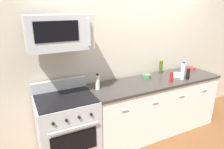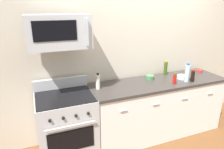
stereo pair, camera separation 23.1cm
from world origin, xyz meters
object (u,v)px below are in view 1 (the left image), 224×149
(bottle_water_clear, at_px, (183,71))
(bottle_olive_oil, at_px, (161,67))
(microwave, at_px, (59,32))
(bottle_soy_sauce_dark, at_px, (188,74))
(bowl_white_ceramic, at_px, (177,75))
(bowl_red_small, at_px, (192,68))
(bowl_green_glaze, at_px, (147,76))
(bottle_vinegar_white, at_px, (98,82))
(bottle_hot_sauce_red, at_px, (171,77))
(range_oven, at_px, (67,128))

(bottle_water_clear, height_order, bottle_olive_oil, bottle_water_clear)
(microwave, xyz_separation_m, bottle_olive_oil, (1.74, 0.19, -0.71))
(bottle_soy_sauce_dark, xyz_separation_m, bottle_olive_oil, (-0.20, 0.43, 0.03))
(bowl_white_ceramic, relative_size, bowl_red_small, 1.45)
(bottle_water_clear, height_order, bowl_red_small, bottle_water_clear)
(bottle_water_clear, height_order, bowl_white_ceramic, bottle_water_clear)
(bottle_soy_sauce_dark, bearing_deg, bowl_white_ceramic, 111.20)
(microwave, height_order, bottle_olive_oil, microwave)
(bottle_olive_oil, bearing_deg, bowl_green_glaze, -164.81)
(bottle_soy_sauce_dark, xyz_separation_m, bottle_vinegar_white, (-1.45, 0.26, 0.02))
(microwave, height_order, bottle_hot_sauce_red, microwave)
(bottle_soy_sauce_dark, bearing_deg, bottle_vinegar_white, 169.90)
(bottle_hot_sauce_red, relative_size, bottle_olive_oil, 0.71)
(bowl_white_ceramic, bearing_deg, bottle_soy_sauce_dark, -68.80)
(bottle_vinegar_white, bearing_deg, bowl_green_glaze, 4.54)
(bottle_soy_sauce_dark, xyz_separation_m, bottle_water_clear, (-0.08, 0.03, 0.05))
(bottle_soy_sauce_dark, relative_size, bottle_olive_oil, 0.77)
(bottle_vinegar_white, bearing_deg, bottle_soy_sauce_dark, -10.10)
(bowl_green_glaze, bearing_deg, bottle_olive_oil, 15.19)
(microwave, height_order, bowl_red_small, microwave)
(range_oven, distance_m, bowl_red_small, 2.45)
(bowl_red_small, bearing_deg, bottle_olive_oil, 171.55)
(bottle_vinegar_white, relative_size, bottle_olive_oil, 0.95)
(microwave, bearing_deg, bowl_red_small, 2.12)
(bottle_soy_sauce_dark, height_order, bottle_water_clear, bottle_water_clear)
(bowl_white_ceramic, bearing_deg, bottle_olive_oil, 117.01)
(bowl_green_glaze, bearing_deg, range_oven, -174.50)
(bowl_white_ceramic, distance_m, bowl_red_small, 0.55)
(bottle_hot_sauce_red, height_order, bottle_olive_oil, bottle_olive_oil)
(bottle_hot_sauce_red, bearing_deg, bowl_red_small, 21.72)
(bottle_soy_sauce_dark, height_order, bottle_vinegar_white, bottle_vinegar_white)
(microwave, relative_size, bottle_olive_oil, 3.02)
(bottle_vinegar_white, xyz_separation_m, bottle_olive_oil, (1.25, 0.17, 0.01))
(bottle_soy_sauce_dark, relative_size, bowl_green_glaze, 1.42)
(microwave, height_order, bottle_vinegar_white, microwave)
(bowl_red_small, bearing_deg, bottle_soy_sauce_dark, -144.25)
(range_oven, distance_m, bottle_hot_sauce_red, 1.71)
(range_oven, height_order, bowl_red_small, range_oven)
(range_oven, distance_m, bottle_water_clear, 1.95)
(bowl_white_ceramic, xyz_separation_m, bowl_red_small, (0.52, 0.17, -0.01))
(bottle_water_clear, height_order, bowl_green_glaze, bottle_water_clear)
(bottle_soy_sauce_dark, xyz_separation_m, bottle_hot_sauce_red, (-0.33, 0.02, -0.01))
(bottle_soy_sauce_dark, distance_m, bottle_water_clear, 0.10)
(range_oven, xyz_separation_m, bottle_vinegar_white, (0.48, 0.06, 0.56))
(bottle_hot_sauce_red, xyz_separation_m, bowl_red_small, (0.79, 0.31, -0.06))
(range_oven, relative_size, bottle_hot_sauce_red, 6.12)
(bottle_olive_oil, bearing_deg, bottle_soy_sauce_dark, -65.13)
(bottle_soy_sauce_dark, bearing_deg, bowl_red_small, 35.75)
(microwave, height_order, bowl_green_glaze, microwave)
(microwave, xyz_separation_m, bowl_red_small, (2.40, 0.09, -0.81))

